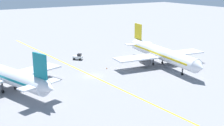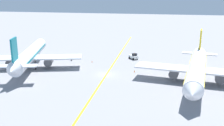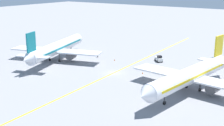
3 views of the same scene
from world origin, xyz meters
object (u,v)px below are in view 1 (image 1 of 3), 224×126
(airplane_at_gate, at_px, (161,54))
(baggage_tug_white, at_px, (78,57))
(airplane_adjacent_stand, at_px, (4,74))
(traffic_cone_by_wingtip, at_px, (51,69))
(ground_crew_worker, at_px, (27,70))
(traffic_cone_near_nose, at_px, (3,74))
(traffic_cone_mid_apron, at_px, (107,68))

(airplane_at_gate, relative_size, baggage_tug_white, 11.07)
(airplane_adjacent_stand, height_order, traffic_cone_by_wingtip, airplane_adjacent_stand)
(baggage_tug_white, height_order, ground_crew_worker, baggage_tug_white)
(ground_crew_worker, bearing_deg, traffic_cone_by_wingtip, 177.07)
(traffic_cone_near_nose, bearing_deg, airplane_adjacent_stand, 79.60)
(airplane_adjacent_stand, distance_m, traffic_cone_by_wingtip, 17.81)
(airplane_adjacent_stand, xyz_separation_m, ground_crew_worker, (-7.99, -9.84, -2.80))
(baggage_tug_white, height_order, traffic_cone_mid_apron, baggage_tug_white)
(airplane_at_gate, relative_size, airplane_adjacent_stand, 1.02)
(traffic_cone_mid_apron, xyz_separation_m, traffic_cone_by_wingtip, (13.72, -7.17, 0.00))
(baggage_tug_white, relative_size, ground_crew_worker, 1.91)
(airplane_at_gate, xyz_separation_m, airplane_adjacent_stand, (43.29, -3.32, 0.00))
(traffic_cone_by_wingtip, bearing_deg, airplane_adjacent_stand, 32.92)
(airplane_adjacent_stand, bearing_deg, airplane_at_gate, 175.62)
(baggage_tug_white, bearing_deg, airplane_at_gate, 131.61)
(airplane_adjacent_stand, relative_size, ground_crew_worker, 20.70)
(ground_crew_worker, height_order, traffic_cone_by_wingtip, ground_crew_worker)
(traffic_cone_near_nose, bearing_deg, ground_crew_worker, 157.49)
(airplane_at_gate, height_order, traffic_cone_by_wingtip, airplane_at_gate)
(airplane_adjacent_stand, relative_size, traffic_cone_mid_apron, 63.22)
(baggage_tug_white, relative_size, traffic_cone_by_wingtip, 5.84)
(baggage_tug_white, height_order, traffic_cone_by_wingtip, baggage_tug_white)
(traffic_cone_mid_apron, bearing_deg, airplane_adjacent_stand, 4.68)
(traffic_cone_near_nose, bearing_deg, traffic_cone_by_wingtip, 167.64)
(ground_crew_worker, distance_m, traffic_cone_by_wingtip, 6.72)
(airplane_adjacent_stand, relative_size, traffic_cone_by_wingtip, 63.22)
(baggage_tug_white, bearing_deg, airplane_adjacent_stand, 31.46)
(ground_crew_worker, relative_size, traffic_cone_by_wingtip, 3.05)
(baggage_tug_white, bearing_deg, traffic_cone_mid_apron, 99.34)
(traffic_cone_mid_apron, bearing_deg, airplane_at_gate, 159.26)
(ground_crew_worker, relative_size, traffic_cone_mid_apron, 3.05)
(airplane_at_gate, bearing_deg, traffic_cone_near_nose, -20.73)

